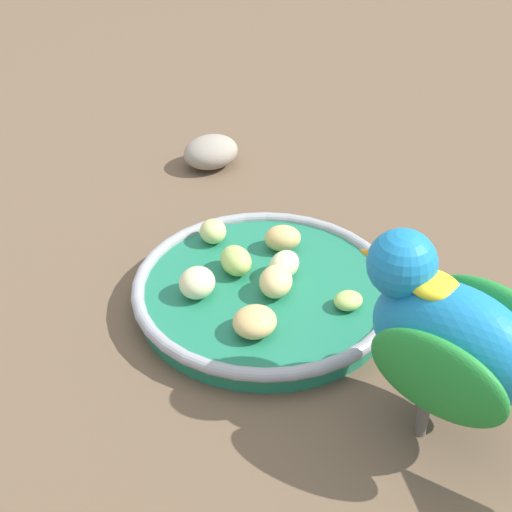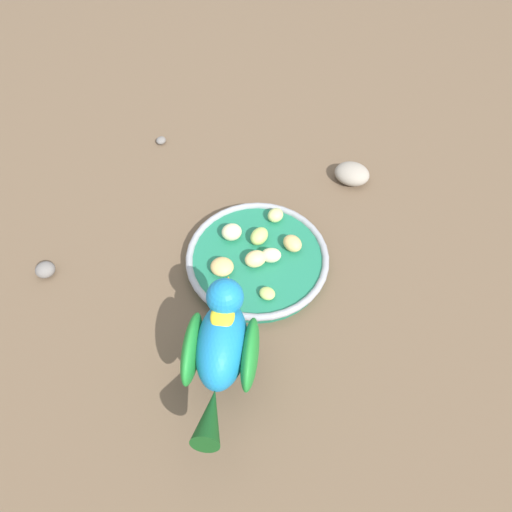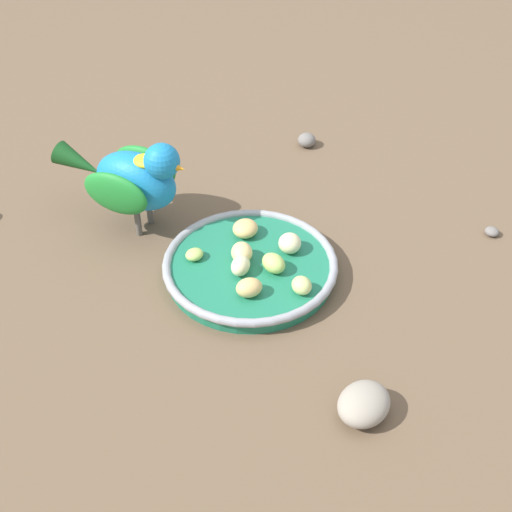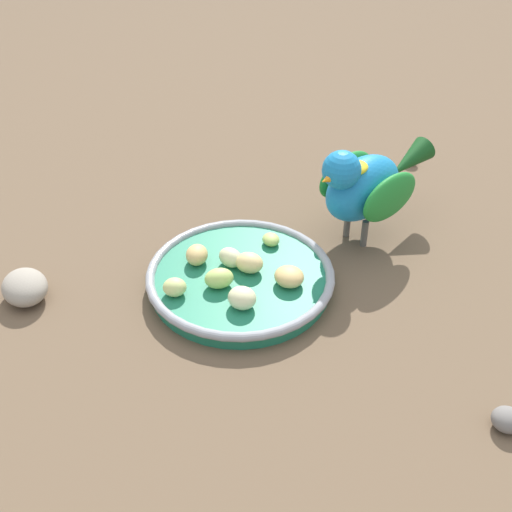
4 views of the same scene
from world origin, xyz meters
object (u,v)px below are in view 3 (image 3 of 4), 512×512
Objects in this scene: apple_piece_3 at (302,285)px; apple_piece_1 at (241,266)px; pebble_2 at (307,140)px; apple_piece_5 at (249,288)px; apple_piece_6 at (290,243)px; apple_piece_7 at (194,254)px; rock_large at (364,404)px; parrot at (133,177)px; apple_piece_0 at (242,251)px; apple_piece_2 at (274,263)px; apple_piece_4 at (245,228)px; feeding_bowl at (250,267)px; pebble_1 at (492,232)px.

apple_piece_1 is at bearing -28.23° from apple_piece_3.
apple_piece_5 is at bearing 73.33° from pebble_2.
apple_piece_6 is (-0.07, -0.04, 0.00)m from apple_piece_1.
apple_piece_7 is 0.31m from rock_large.
apple_piece_6 reaches higher than rock_large.
rock_large is at bearing -24.70° from parrot.
apple_piece_0 is at bearing 68.81° from pebble_2.
apple_piece_2 is at bearing -176.36° from apple_piece_1.
apple_piece_0 is 0.03m from apple_piece_1.
apple_piece_2 is at bearing -53.19° from apple_piece_3.
parrot reaches higher than apple_piece_1.
apple_piece_4 reaches higher than pebble_2.
apple_piece_5 reaches higher than pebble_2.
apple_piece_6 reaches higher than apple_piece_2.
apple_piece_3 is at bearing 151.77° from apple_piece_1.
apple_piece_5 is at bearing 102.29° from apple_piece_1.
pebble_2 is at bearing -89.98° from rock_large.
apple_piece_6 reaches higher than pebble_2.
apple_piece_4 is 1.10× the size of apple_piece_6.
apple_piece_1 is at bearing 85.01° from apple_piece_0.
apple_piece_5 is 0.24m from parrot.
rock_large is (-0.12, 0.22, -0.01)m from apple_piece_1.
rock_large is (-0.06, 0.26, -0.01)m from apple_piece_6.
apple_piece_4 is at bearing -86.51° from feeding_bowl.
apple_piece_6 is at bearing 8.35° from pebble_1.
apple_piece_3 is at bearing 23.60° from pebble_1.
apple_piece_2 is at bearing 164.16° from apple_piece_7.
parrot is (0.22, -0.17, 0.06)m from apple_piece_3.
apple_piece_0 reaches higher than rock_large.
apple_piece_6 is (-0.06, -0.08, 0.00)m from apple_piece_5.
apple_piece_6 reaches higher than apple_piece_7.
apple_piece_6 is at bearing -122.13° from apple_piece_2.
apple_piece_2 is at bearing -127.27° from apple_piece_5.
parrot reaches higher than rock_large.
apple_piece_4 reaches higher than feeding_bowl.
apple_piece_7 is 0.12× the size of parrot.
apple_piece_2 reaches higher than pebble_2.
apple_piece_0 is 0.07m from apple_piece_6.
apple_piece_4 is 0.32m from rock_large.
apple_piece_1 is 1.15× the size of apple_piece_3.
parrot reaches higher than apple_piece_5.
apple_piece_6 reaches higher than apple_piece_5.
apple_piece_4 is 0.35m from pebble_1.
apple_piece_0 is at bearing 177.14° from apple_piece_7.
feeding_bowl is 6.94× the size of apple_piece_6.
apple_piece_0 is 0.10m from apple_piece_3.
feeding_bowl is at bearing 93.49° from apple_piece_4.
apple_piece_2 is 1.13× the size of pebble_2.
apple_piece_1 is 0.07m from apple_piece_7.
rock_large is at bearing 115.28° from feeding_bowl.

